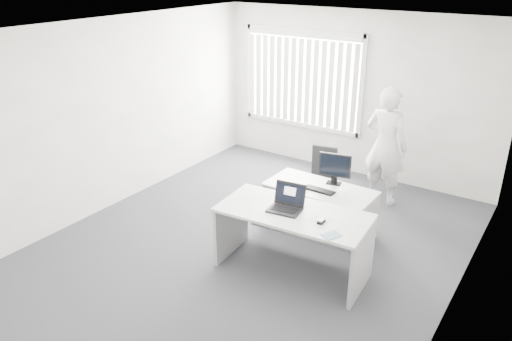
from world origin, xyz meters
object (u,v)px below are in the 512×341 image
Objects in this scene: person at (386,146)px; laptop at (285,200)px; desk_far at (320,200)px; office_chair at (320,188)px; desk_near at (293,229)px; monitor at (335,169)px.

person is 4.84× the size of laptop.
office_chair is at bearing 116.88° from desk_far.
person is at bearing 80.91° from desk_near.
desk_far is 0.81× the size of person.
person is at bearing 75.41° from laptop.
office_chair is 2.00m from laptop.
laptop is at bearing -87.00° from office_chair.
desk_far is 3.92× the size of laptop.
desk_near is 0.39m from laptop.
office_chair is 0.92m from monitor.
laptop is 1.31m from monitor.
person is at bearing 76.60° from desk_far.
desk_far is 1.62× the size of office_chair.
desk_near is at bearing 18.95° from laptop.
desk_far is at bearing 81.52° from person.
person is at bearing 32.48° from office_chair.
desk_near is 1.06m from desk_far.
monitor is (-0.28, -1.20, -0.03)m from person.
monitor is at bearing 89.07° from desk_near.
desk_far is 3.38× the size of monitor.
desk_near is 1.99× the size of office_chair.
monitor reaches higher than laptop.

